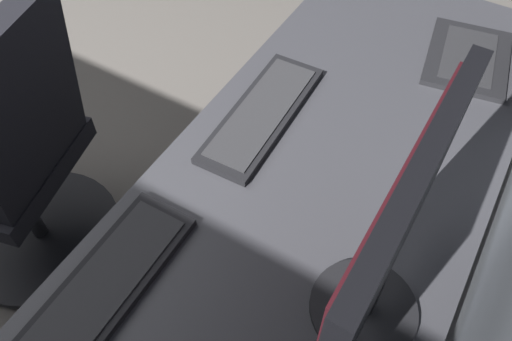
{
  "coord_description": "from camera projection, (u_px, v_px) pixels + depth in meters",
  "views": [
    {
      "loc": [
        0.45,
        2.11,
        1.63
      ],
      "look_at": [
        -0.0,
        1.84,
        0.95
      ],
      "focal_mm": 35.4,
      "sensor_mm": 36.0,
      "label": 1
    }
  ],
  "objects": [
    {
      "name": "desk",
      "position": [
        276.0,
        262.0,
        1.07
      ],
      "size": [
        2.16,
        0.7,
        0.73
      ],
      "color": "#38383D",
      "rests_on": "ground"
    },
    {
      "name": "office_chair",
      "position": [
        18.0,
        168.0,
        1.49
      ],
      "size": [
        0.56,
        0.59,
        0.97
      ],
      "color": "black",
      "rests_on": "ground"
    },
    {
      "name": "laptop_leftmost",
      "position": [
        495.0,
        50.0,
        1.32
      ],
      "size": [
        0.33,
        0.33,
        0.2
      ],
      "color": "black",
      "rests_on": "desk"
    },
    {
      "name": "keyboard_spare",
      "position": [
        262.0,
        113.0,
        1.24
      ],
      "size": [
        0.42,
        0.16,
        0.02
      ],
      "color": "black",
      "rests_on": "desk"
    },
    {
      "name": "keyboard_main",
      "position": [
        104.0,
        287.0,
        0.95
      ],
      "size": [
        0.42,
        0.15,
        0.02
      ],
      "color": "black",
      "rests_on": "desk"
    },
    {
      "name": "monitor_primary",
      "position": [
        390.0,
        240.0,
        0.74
      ],
      "size": [
        0.47,
        0.2,
        0.45
      ],
      "color": "black",
      "rests_on": "desk"
    }
  ]
}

